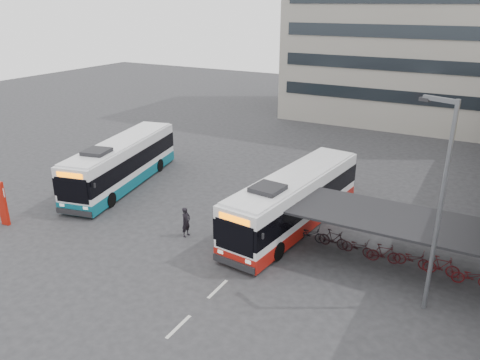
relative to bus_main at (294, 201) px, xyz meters
The scene contains 10 objects.
ground 5.66m from the bus_main, 123.77° to the right, with size 120.00×120.00×0.00m, color #28282B.
bike_shelter 5.69m from the bus_main, 15.38° to the right, with size 10.00×4.00×2.54m.
road_markings 7.69m from the bus_main, 93.92° to the right, with size 0.15×7.60×0.01m.
bus_main is the anchor object (origin of this frame).
bus_teal 13.14m from the bus_main, behind, with size 4.95×11.92×3.44m.
pedestrian 6.20m from the bus_main, 140.15° to the right, with size 0.62×0.41×1.70m, color black.
lamp_post 9.58m from the bus_main, 29.37° to the right, with size 1.50×0.72×8.92m.
sign_totem_south 16.76m from the bus_main, 151.92° to the right, with size 0.58×0.23×2.69m.
sign_totem_mid 14.89m from the bus_main, behind, with size 0.49×0.27×2.31m.
sign_totem_north 15.41m from the bus_main, 164.46° to the left, with size 0.58×0.25×2.70m.
Camera 1 is at (12.12, -18.27, 12.20)m, focal length 35.00 mm.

